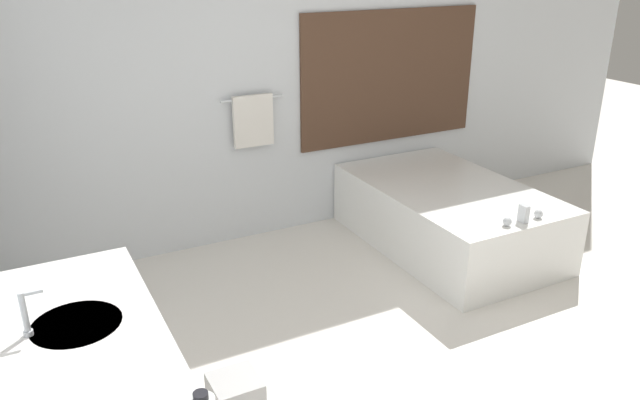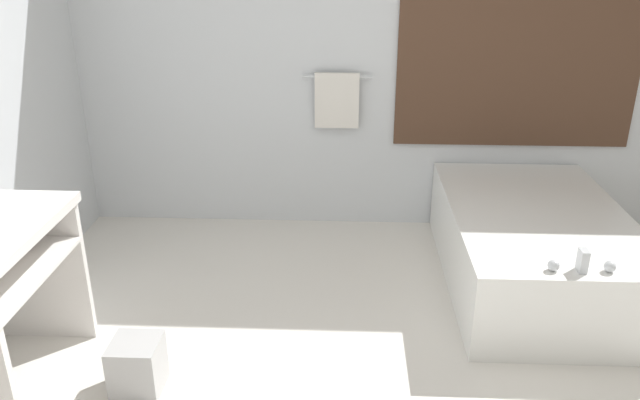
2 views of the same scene
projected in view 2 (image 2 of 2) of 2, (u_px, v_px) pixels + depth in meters
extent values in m
cube|color=silver|center=(380.00, 47.00, 4.42)|extent=(7.40, 0.06, 2.70)
cube|color=#4C3323|center=(518.00, 70.00, 4.40)|extent=(1.70, 0.02, 1.10)
cylinder|color=silver|center=(337.00, 77.00, 4.45)|extent=(0.50, 0.02, 0.02)
cube|color=silver|center=(337.00, 101.00, 4.50)|extent=(0.32, 0.04, 0.40)
cube|color=white|center=(36.00, 270.00, 3.35)|extent=(0.56, 0.04, 0.82)
cube|color=white|center=(533.00, 246.00, 3.96)|extent=(1.07, 1.74, 0.50)
ellipsoid|color=white|center=(535.00, 232.00, 3.92)|extent=(0.77, 1.26, 0.30)
cube|color=silver|center=(583.00, 261.00, 3.13)|extent=(0.04, 0.07, 0.12)
sphere|color=silver|center=(554.00, 265.00, 3.15)|extent=(0.06, 0.06, 0.06)
sphere|color=silver|center=(610.00, 267.00, 3.14)|extent=(0.06, 0.06, 0.06)
cube|color=#B2B2B2|center=(137.00, 366.00, 3.04)|extent=(0.23, 0.23, 0.27)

